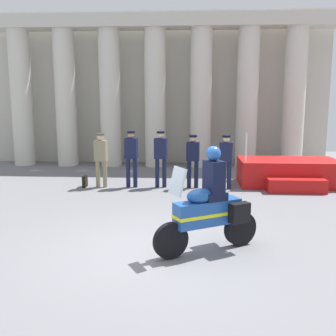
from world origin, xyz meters
name	(u,v)px	position (x,y,z in m)	size (l,w,h in m)	color
ground_plane	(154,249)	(0.00, 0.00, 0.00)	(28.00, 28.00, 0.00)	slate
colonnade_backdrop	(156,85)	(-0.79, 9.49, 3.24)	(14.17, 1.69, 6.24)	beige
reviewing_stand	(288,173)	(3.74, 5.62, 0.39)	(3.05, 2.13, 1.71)	#B71414
officer_in_row_0	(101,156)	(-2.10, 5.00, 0.99)	(0.41, 0.27, 1.67)	#847A5B
officer_in_row_1	(131,154)	(-1.17, 5.05, 1.03)	(0.41, 0.27, 1.74)	#141938
officer_in_row_2	(161,154)	(-0.27, 5.10, 1.03)	(0.41, 0.27, 1.74)	#141938
officer_in_row_3	(193,157)	(0.71, 5.08, 0.96)	(0.41, 0.27, 1.63)	black
officer_in_row_4	(226,158)	(1.70, 4.97, 0.97)	(0.41, 0.27, 1.64)	#141938
motorcycle_with_rider	(211,208)	(1.02, -0.03, 0.79)	(1.87, 1.20, 1.90)	black
briefcase_on_ground	(85,181)	(-2.63, 5.00, 0.18)	(0.10, 0.32, 0.36)	black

